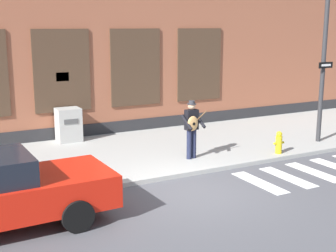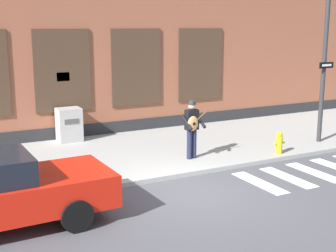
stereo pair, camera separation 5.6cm
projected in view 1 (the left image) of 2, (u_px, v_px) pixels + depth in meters
ground_plane at (192, 192)px, 11.49m from camera, size 160.00×160.00×0.00m
sidewalk at (131, 153)px, 14.70m from camera, size 28.00×5.37×0.12m
building_backdrop at (82, 45)px, 18.08m from camera, size 28.00×4.06×6.48m
crosswalk at (326, 170)px, 13.22m from camera, size 5.20×1.90×0.01m
busker at (192, 126)px, 13.70m from camera, size 0.73×0.55×1.74m
utility_box at (69, 125)px, 15.89m from camera, size 0.80×0.67×1.14m
fire_hydrant at (279, 143)px, 14.40m from camera, size 0.38×0.20×0.70m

